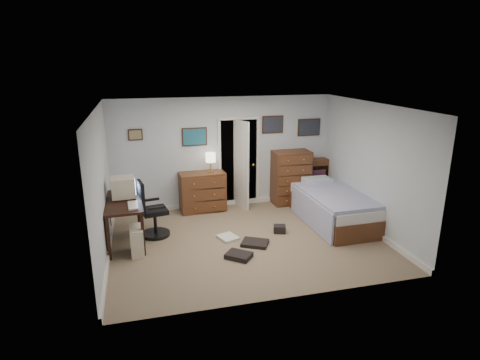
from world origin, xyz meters
The scene contains 15 objects.
floor centered at (0.00, 0.00, -0.01)m, with size 5.00×4.00×0.02m, color #84745B.
computer_desk centered at (-2.30, 0.49, 0.63)m, with size 0.72×1.44×0.81m.
crt_monitor centered at (-2.18, 0.65, 1.02)m, with size 0.44×0.41×0.39m.
keyboard centered at (-2.02, 0.15, 0.83)m, with size 0.16×0.43×0.03m, color beige.
pc_tower centered at (-2.00, -0.05, 0.24)m, with size 0.25×0.47×0.49m.
office_chair centered at (-1.71, 0.63, 0.43)m, with size 0.62×0.62×1.12m.
media_stack centered at (-2.32, 2.06, 0.40)m, with size 0.16×0.16×0.79m, color maroon.
low_dresser centered at (-0.54, 1.77, 0.44)m, with size 0.99×0.50×0.88m, color #5C2F1D.
table_lamp centered at (-0.34, 1.77, 1.20)m, with size 0.23×0.23×0.43m.
doorway centered at (0.35, 2.27, 1.00)m, with size 0.96×1.12×2.05m.
tall_dresser centered at (1.55, 1.75, 0.63)m, with size 0.85×0.50×1.26m, color #5C2F1D.
headboard_bookcase centered at (1.98, 1.86, 0.53)m, with size 1.12×0.30×1.00m.
bed centered at (1.98, 0.42, 0.34)m, with size 1.23×2.22×0.72m.
wall_posters centered at (0.57, 1.98, 1.75)m, with size 4.38×0.04×0.60m.
floor_clutter centered at (0.00, -0.22, 0.04)m, with size 1.44×1.27×0.15m.
Camera 1 is at (-1.84, -6.67, 3.24)m, focal length 30.00 mm.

